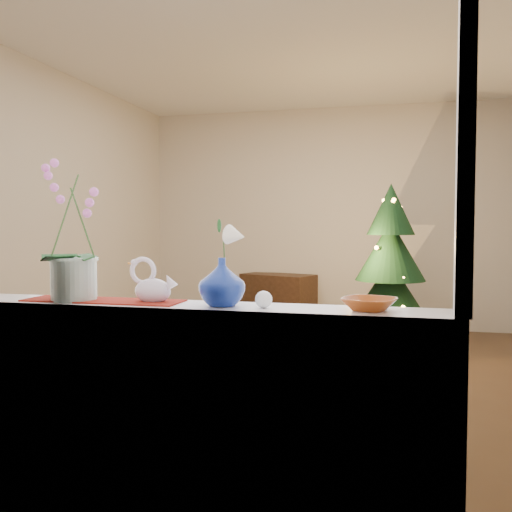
{
  "coord_description": "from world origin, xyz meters",
  "views": [
    {
      "loc": [
        0.86,
        -4.58,
        1.24
      ],
      "look_at": [
        0.06,
        -1.4,
        1.07
      ],
      "focal_mm": 40.0,
      "sensor_mm": 36.0,
      "label": 1
    }
  ],
  "objects_px": {
    "blue_vase": "(222,278)",
    "orchid_pot": "(73,230)",
    "swan": "(153,281)",
    "xmas_tree": "(390,267)",
    "side_table": "(278,301)",
    "amber_dish": "(369,305)",
    "paperweight": "(264,299)"
  },
  "relations": [
    {
      "from": "paperweight",
      "to": "orchid_pot",
      "type": "bearing_deg",
      "value": 179.01
    },
    {
      "from": "xmas_tree",
      "to": "paperweight",
      "type": "bearing_deg",
      "value": -96.79
    },
    {
      "from": "swan",
      "to": "blue_vase",
      "type": "bearing_deg",
      "value": -17.11
    },
    {
      "from": "amber_dish",
      "to": "paperweight",
      "type": "bearing_deg",
      "value": -175.84
    },
    {
      "from": "orchid_pot",
      "to": "paperweight",
      "type": "bearing_deg",
      "value": -0.99
    },
    {
      "from": "swan",
      "to": "paperweight",
      "type": "distance_m",
      "value": 0.5
    },
    {
      "from": "blue_vase",
      "to": "side_table",
      "type": "relative_size",
      "value": 0.26
    },
    {
      "from": "orchid_pot",
      "to": "xmas_tree",
      "type": "xyz_separation_m",
      "value": [
        1.29,
        3.63,
        -0.4
      ]
    },
    {
      "from": "paperweight",
      "to": "xmas_tree",
      "type": "height_order",
      "value": "xmas_tree"
    },
    {
      "from": "swan",
      "to": "xmas_tree",
      "type": "relative_size",
      "value": 0.13
    },
    {
      "from": "orchid_pot",
      "to": "paperweight",
      "type": "height_order",
      "value": "orchid_pot"
    },
    {
      "from": "orchid_pot",
      "to": "swan",
      "type": "bearing_deg",
      "value": 3.57
    },
    {
      "from": "orchid_pot",
      "to": "amber_dish",
      "type": "bearing_deg",
      "value": 0.68
    },
    {
      "from": "orchid_pot",
      "to": "paperweight",
      "type": "distance_m",
      "value": 0.9
    },
    {
      "from": "blue_vase",
      "to": "paperweight",
      "type": "xyz_separation_m",
      "value": [
        0.18,
        -0.01,
        -0.08
      ]
    },
    {
      "from": "amber_dish",
      "to": "side_table",
      "type": "relative_size",
      "value": 0.2
    },
    {
      "from": "amber_dish",
      "to": "xmas_tree",
      "type": "relative_size",
      "value": 0.1
    },
    {
      "from": "paperweight",
      "to": "amber_dish",
      "type": "height_order",
      "value": "paperweight"
    },
    {
      "from": "paperweight",
      "to": "xmas_tree",
      "type": "relative_size",
      "value": 0.04
    },
    {
      "from": "blue_vase",
      "to": "orchid_pot",
      "type": "bearing_deg",
      "value": 179.59
    },
    {
      "from": "orchid_pot",
      "to": "side_table",
      "type": "height_order",
      "value": "orchid_pot"
    },
    {
      "from": "swan",
      "to": "xmas_tree",
      "type": "bearing_deg",
      "value": 63.46
    },
    {
      "from": "swan",
      "to": "orchid_pot",
      "type": "bearing_deg",
      "value": 171.43
    },
    {
      "from": "side_table",
      "to": "paperweight",
      "type": "bearing_deg",
      "value": -57.65
    },
    {
      "from": "orchid_pot",
      "to": "swan",
      "type": "relative_size",
      "value": 2.87
    },
    {
      "from": "side_table",
      "to": "blue_vase",
      "type": "bearing_deg",
      "value": -59.74
    },
    {
      "from": "orchid_pot",
      "to": "xmas_tree",
      "type": "bearing_deg",
      "value": 70.48
    },
    {
      "from": "swan",
      "to": "paperweight",
      "type": "xyz_separation_m",
      "value": [
        0.49,
        -0.04,
        -0.06
      ]
    },
    {
      "from": "xmas_tree",
      "to": "orchid_pot",
      "type": "bearing_deg",
      "value": -109.52
    },
    {
      "from": "blue_vase",
      "to": "side_table",
      "type": "xyz_separation_m",
      "value": [
        -0.74,
        4.64,
        -0.71
      ]
    },
    {
      "from": "paperweight",
      "to": "xmas_tree",
      "type": "distance_m",
      "value": 3.67
    },
    {
      "from": "xmas_tree",
      "to": "side_table",
      "type": "height_order",
      "value": "xmas_tree"
    }
  ]
}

